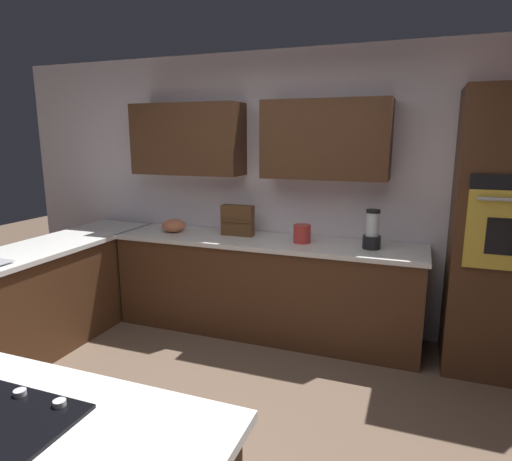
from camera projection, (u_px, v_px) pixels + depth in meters
The scene contains 11 objects.
ground_plane at pixel (184, 451), 2.59m from camera, with size 14.00×14.00×0.00m, color brown.
wall_back at pixel (279, 179), 4.20m from camera, with size 6.00×0.44×2.60m.
lower_cabinets_back at pixel (264, 288), 4.12m from camera, with size 2.80×0.60×0.86m, color #472B19.
countertop_back at pixel (265, 242), 4.02m from camera, with size 2.84×0.64×0.04m, color silver.
lower_cabinets_side at pixel (21, 309), 3.63m from camera, with size 0.60×2.90×0.86m, color #472B19.
countertop_side at pixel (15, 256), 3.53m from camera, with size 0.64×2.94×0.04m, color silver.
wall_oven at pixel (509, 235), 3.31m from camera, with size 0.80×0.66×2.18m.
blender at pixel (372, 232), 3.66m from camera, with size 0.15×0.15×0.33m.
mixing_bowl at pixel (174, 225), 4.33m from camera, with size 0.23×0.23×0.13m, color #CC724C.
spice_rack at pixel (238, 220), 4.16m from camera, with size 0.31×0.11×0.29m.
kettle at pixel (302, 234), 3.88m from camera, with size 0.15×0.15×0.16m, color red.
Camera 1 is at (-1.19, 1.97, 1.82)m, focal length 30.86 mm.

